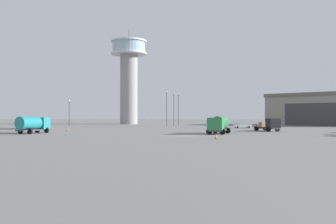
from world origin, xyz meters
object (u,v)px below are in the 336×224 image
control_tower (129,72)px  truck_flatbed_black (269,125)px  truck_box_yellow (27,122)px  truck_fuel_tanker_teal (33,124)px  light_post_north (174,106)px  light_post_east (178,106)px  truck_fuel_tanker_green (219,124)px  light_post_centre (167,105)px  traffic_cone_near_right (68,129)px  traffic_cone_near_left (216,136)px  car_white (242,125)px  light_post_west (69,110)px

control_tower → truck_flatbed_black: (36.13, -51.52, -17.23)m
truck_box_yellow → truck_fuel_tanker_teal: bearing=-1.6°
light_post_north → truck_flatbed_black: bearing=-56.5°
light_post_east → truck_fuel_tanker_teal: bearing=-118.3°
truck_fuel_tanker_green → light_post_centre: size_ratio=0.70×
truck_flatbed_black → traffic_cone_near_right: size_ratio=11.30×
traffic_cone_near_left → light_post_north: bearing=97.7°
control_tower → car_white: (33.57, -35.18, -17.74)m
traffic_cone_near_right → light_post_north: bearing=54.6°
truck_fuel_tanker_green → light_post_east: bearing=-151.7°
light_post_east → traffic_cone_near_left: size_ratio=13.77×
car_white → light_post_north: 22.32m
truck_flatbed_black → car_white: (-2.56, 16.34, -0.51)m
truck_flatbed_black → light_post_north: bearing=-166.1°
light_post_east → car_white: bearing=-52.8°
truck_flatbed_black → light_post_east: size_ratio=0.69×
truck_fuel_tanker_green → light_post_north: size_ratio=0.74×
light_post_west → truck_fuel_tanker_teal: bearing=-81.1°
truck_fuel_tanker_green → light_post_west: size_ratio=0.96×
truck_fuel_tanker_teal → light_post_north: size_ratio=0.69×
car_white → traffic_cone_near_right: 41.40m
truck_flatbed_black → light_post_north: (-19.71, 29.76, 4.42)m
truck_fuel_tanker_green → truck_box_yellow: bearing=-94.8°
light_post_centre → traffic_cone_near_left: size_ratio=14.20×
truck_box_yellow → light_post_north: (33.85, 20.17, 4.03)m
truck_fuel_tanker_teal → truck_fuel_tanker_green: size_ratio=0.92×
control_tower → truck_flatbed_black: 65.24m
truck_flatbed_black → light_post_west: size_ratio=0.92×
traffic_cone_near_left → traffic_cone_near_right: bearing=141.6°
car_white → light_post_west: (-46.99, 11.44, 3.81)m
truck_fuel_tanker_teal → truck_flatbed_black: size_ratio=0.96×
light_post_east → light_post_centre: size_ratio=0.97×
truck_fuel_tanker_teal → light_post_centre: 46.05m
light_post_north → traffic_cone_near_right: (-20.98, -29.54, -5.37)m
truck_fuel_tanker_green → control_tower: bearing=-138.4°
truck_fuel_tanker_green → light_post_east: light_post_east is taller
control_tower → traffic_cone_near_right: 54.62m
truck_fuel_tanker_green → light_post_centre: 41.79m
truck_box_yellow → light_post_west: bearing=138.5°
control_tower → truck_box_yellow: (-17.43, -41.93, -16.85)m
traffic_cone_near_right → truck_fuel_tanker_teal: bearing=-107.6°
traffic_cone_near_left → light_post_east: bearing=95.6°
truck_fuel_tanker_green → light_post_east: (-7.57, 46.59, 4.12)m
light_post_west → traffic_cone_near_left: light_post_west is taller
truck_box_yellow → light_post_west: size_ratio=0.96×
truck_box_yellow → traffic_cone_near_right: bearing=24.9°
truck_fuel_tanker_teal → traffic_cone_near_right: bearing=2.5°
car_white → light_post_centre: light_post_centre is taller
light_post_west → light_post_north: light_post_north is taller
truck_fuel_tanker_teal → truck_box_yellow: (-9.84, 18.95, -0.06)m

